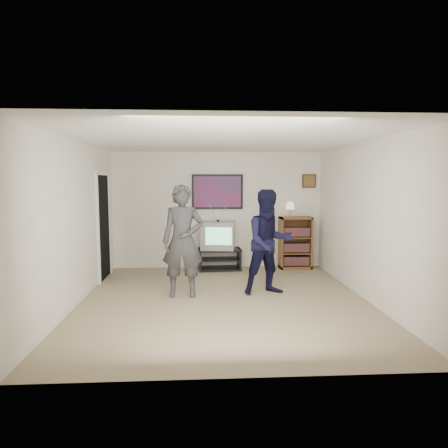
{
  "coord_description": "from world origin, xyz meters",
  "views": [
    {
      "loc": [
        -0.36,
        -6.12,
        1.88
      ],
      "look_at": [
        0.03,
        0.63,
        1.15
      ],
      "focal_mm": 32.0,
      "sensor_mm": 36.0,
      "label": 1
    }
  ],
  "objects": [
    {
      "name": "crt_television",
      "position": [
        -0.0,
        2.23,
        0.74
      ],
      "size": [
        0.76,
        0.67,
        0.58
      ],
      "primitive_type": null,
      "rotation": [
        0.0,
        0.0,
        -0.13
      ],
      "color": "gray",
      "rests_on": "media_stand"
    },
    {
      "name": "person_short",
      "position": [
        0.77,
        0.36,
        0.87
      ],
      "size": [
        0.97,
        0.82,
        1.74
      ],
      "primitive_type": "imported",
      "rotation": [
        0.0,
        0.0,
        0.21
      ],
      "color": "black",
      "rests_on": "room_shell"
    },
    {
      "name": "doorway",
      "position": [
        -2.23,
        1.6,
        1.0
      ],
      "size": [
        0.03,
        0.85,
        2.0
      ],
      "primitive_type": "cube",
      "color": "black",
      "rests_on": "room_shell"
    },
    {
      "name": "person_tall",
      "position": [
        -0.65,
        0.3,
        0.91
      ],
      "size": [
        0.68,
        0.46,
        1.83
      ],
      "primitive_type": "imported",
      "rotation": [
        0.0,
        0.0,
        -0.03
      ],
      "color": "#343336",
      "rests_on": "room_shell"
    },
    {
      "name": "controller_right",
      "position": [
        0.77,
        0.58,
        1.01
      ],
      "size": [
        0.04,
        0.13,
        0.04
      ],
      "primitive_type": "cube",
      "rotation": [
        0.0,
        0.0,
        0.07
      ],
      "color": "white",
      "rests_on": "person_short"
    },
    {
      "name": "poster",
      "position": [
        0.0,
        2.48,
        1.65
      ],
      "size": [
        1.1,
        0.03,
        0.75
      ],
      "primitive_type": "cube",
      "color": "black",
      "rests_on": "room_shell"
    },
    {
      "name": "room_shell",
      "position": [
        0.0,
        0.35,
        1.25
      ],
      "size": [
        4.51,
        5.0,
        2.51
      ],
      "color": "#837353",
      "rests_on": "ground"
    },
    {
      "name": "bookshelf",
      "position": [
        1.67,
        2.28,
        0.56
      ],
      "size": [
        0.68,
        0.39,
        1.11
      ],
      "primitive_type": null,
      "color": "#562E1A",
      "rests_on": "room_shell"
    },
    {
      "name": "small_picture",
      "position": [
        2.0,
        2.48,
        1.88
      ],
      "size": [
        0.3,
        0.03,
        0.3
      ],
      "primitive_type": "cube",
      "color": "black",
      "rests_on": "room_shell"
    },
    {
      "name": "air_vent",
      "position": [
        -0.55,
        2.48,
        1.95
      ],
      "size": [
        0.28,
        0.02,
        0.14
      ],
      "primitive_type": "cube",
      "color": "white",
      "rests_on": "room_shell"
    },
    {
      "name": "media_stand",
      "position": [
        0.03,
        2.23,
        0.22
      ],
      "size": [
        0.92,
        0.54,
        0.45
      ],
      "rotation": [
        0.0,
        0.0,
        0.05
      ],
      "color": "black",
      "rests_on": "room_shell"
    },
    {
      "name": "table_lamp",
      "position": [
        1.54,
        2.27,
        1.27
      ],
      "size": [
        0.2,
        0.2,
        0.32
      ],
      "primitive_type": null,
      "color": "beige",
      "rests_on": "bookshelf"
    },
    {
      "name": "controller_left",
      "position": [
        -0.7,
        0.52,
        1.23
      ],
      "size": [
        0.07,
        0.12,
        0.03
      ],
      "primitive_type": "cube",
      "rotation": [
        0.0,
        0.0,
        -0.36
      ],
      "color": "white",
      "rests_on": "person_tall"
    }
  ]
}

